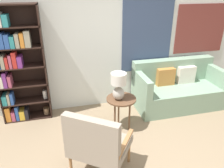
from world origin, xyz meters
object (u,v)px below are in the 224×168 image
(couch, at_px, (177,89))
(side_table, at_px, (121,102))
(armchair, at_px, (96,143))
(table_lamp, at_px, (119,85))
(bookshelf, at_px, (15,66))

(couch, relative_size, side_table, 2.97)
(armchair, xyz_separation_m, couch, (1.89, 1.43, -0.20))
(couch, xyz_separation_m, side_table, (-1.31, -0.51, 0.16))
(couch, xyz_separation_m, table_lamp, (-1.36, -0.53, 0.49))
(bookshelf, distance_m, side_table, 1.86)
(bookshelf, height_order, couch, bookshelf)
(bookshelf, xyz_separation_m, armchair, (1.05, -1.66, -0.48))
(couch, distance_m, table_lamp, 1.54)
(side_table, relative_size, table_lamp, 1.27)
(armchair, xyz_separation_m, side_table, (0.58, 0.92, -0.04))
(bookshelf, bearing_deg, armchair, -57.81)
(bookshelf, distance_m, table_lamp, 1.75)
(side_table, bearing_deg, bookshelf, 155.61)
(armchair, bearing_deg, table_lamp, 59.79)
(armchair, bearing_deg, bookshelf, 122.19)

